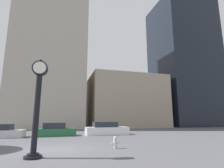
% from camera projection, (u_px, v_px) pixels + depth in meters
% --- Properties ---
extents(ground_plane, '(200.00, 200.00, 0.00)m').
position_uv_depth(ground_plane, '(53.00, 150.00, 10.48)').
color(ground_plane, '#515156').
extents(building_tall_tower, '(13.01, 12.00, 34.99)m').
position_uv_depth(building_tall_tower, '(52.00, 41.00, 35.88)').
color(building_tall_tower, '#ADA393').
rests_on(building_tall_tower, ground_plane).
extents(building_storefront_row, '(15.20, 12.00, 10.44)m').
position_uv_depth(building_storefront_row, '(125.00, 102.00, 37.69)').
color(building_storefront_row, gray).
rests_on(building_storefront_row, ground_plane).
extents(building_glass_modern, '(13.47, 12.00, 30.66)m').
position_uv_depth(building_glass_modern, '(183.00, 63.00, 43.79)').
color(building_glass_modern, black).
rests_on(building_glass_modern, ground_plane).
extents(street_clock, '(0.83, 0.83, 4.89)m').
position_uv_depth(street_clock, '(37.00, 104.00, 8.68)').
color(street_clock, black).
rests_on(street_clock, ground_plane).
extents(car_silver, '(4.31, 2.05, 1.29)m').
position_uv_depth(car_silver, '(0.00, 132.00, 16.68)').
color(car_silver, '#BCBCC1').
rests_on(car_silver, ground_plane).
extents(car_green, '(4.11, 2.00, 1.37)m').
position_uv_depth(car_green, '(55.00, 130.00, 18.37)').
color(car_green, '#236038').
rests_on(car_green, ground_plane).
extents(car_white, '(4.79, 1.86, 1.42)m').
position_uv_depth(car_white, '(106.00, 129.00, 19.66)').
color(car_white, silver).
rests_on(car_white, ground_plane).
extents(fire_hydrant_near, '(0.50, 0.22, 0.73)m').
position_uv_depth(fire_hydrant_near, '(115.00, 142.00, 10.95)').
color(fire_hydrant_near, '#B7B7BC').
rests_on(fire_hydrant_near, ground_plane).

